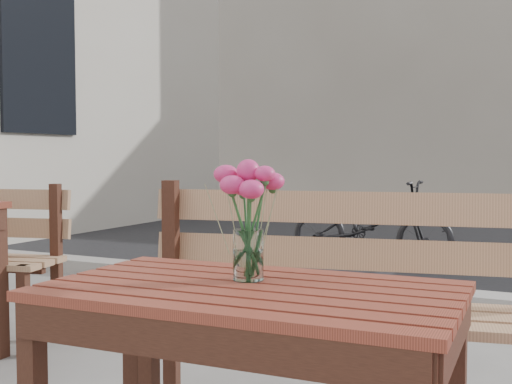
# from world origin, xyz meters

# --- Properties ---
(street) EXTENTS (30.00, 8.12, 0.12)m
(street) POSITION_xyz_m (0.00, 5.06, 0.03)
(street) COLOR black
(street) RESTS_ON ground
(main_table) EXTENTS (1.13, 0.68, 0.68)m
(main_table) POSITION_xyz_m (0.03, 0.12, 0.57)
(main_table) COLOR maroon
(main_table) RESTS_ON ground
(main_bench) EXTENTS (1.60, 0.74, 0.96)m
(main_bench) POSITION_xyz_m (0.08, 0.79, 0.58)
(main_bench) COLOR #A47855
(main_bench) RESTS_ON ground
(main_vase) EXTENTS (0.18, 0.18, 0.34)m
(main_vase) POSITION_xyz_m (-0.01, 0.19, 0.89)
(main_vase) COLOR white
(main_vase) RESTS_ON main_table
(bicycle) EXTENTS (1.55, 0.57, 0.81)m
(bicycle) POSITION_xyz_m (-0.84, 4.42, 0.40)
(bicycle) COLOR black
(bicycle) RESTS_ON ground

